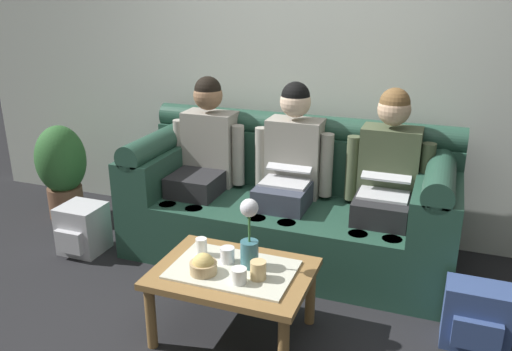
{
  "coord_description": "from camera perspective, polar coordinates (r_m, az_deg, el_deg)",
  "views": [
    {
      "loc": [
        0.96,
        -2.08,
        1.8
      ],
      "look_at": [
        -0.09,
        0.75,
        0.72
      ],
      "focal_mm": 36.7,
      "sensor_mm": 36.0,
      "label": 1
    }
  ],
  "objects": [
    {
      "name": "ground_plane",
      "position": [
        2.92,
        -3.63,
        -18.47
      ],
      "size": [
        14.0,
        14.0,
        0.0
      ],
      "primitive_type": "plane",
      "color": "black"
    },
    {
      "name": "back_wall_patterned",
      "position": [
        3.92,
        6.34,
        14.43
      ],
      "size": [
        6.0,
        0.12,
        2.9
      ],
      "primitive_type": "cube",
      "color": "silver",
      "rests_on": "ground_plane"
    },
    {
      "name": "couch",
      "position": [
        3.68,
        3.64,
        -3.21
      ],
      "size": [
        2.22,
        0.88,
        0.96
      ],
      "color": "#234738",
      "rests_on": "ground_plane"
    },
    {
      "name": "person_left",
      "position": [
        3.8,
        -5.67,
        2.11
      ],
      "size": [
        0.56,
        0.67,
        1.22
      ],
      "color": "#232326",
      "rests_on": "ground_plane"
    },
    {
      "name": "person_middle",
      "position": [
        3.58,
        3.72,
        1.01
      ],
      "size": [
        0.56,
        0.67,
        1.22
      ],
      "color": "#383D4C",
      "rests_on": "ground_plane"
    },
    {
      "name": "person_right",
      "position": [
        3.46,
        14.05,
        -0.22
      ],
      "size": [
        0.56,
        0.67,
        1.22
      ],
      "color": "#232326",
      "rests_on": "ground_plane"
    },
    {
      "name": "coffee_table",
      "position": [
        2.84,
        -2.53,
        -11.17
      ],
      "size": [
        0.83,
        0.6,
        0.41
      ],
      "color": "olive",
      "rests_on": "ground_plane"
    },
    {
      "name": "flower_vase",
      "position": [
        2.74,
        -0.73,
        -6.64
      ],
      "size": [
        0.1,
        0.1,
        0.39
      ],
      "color": "#336672",
      "rests_on": "coffee_table"
    },
    {
      "name": "snack_bowl",
      "position": [
        2.75,
        -5.76,
        -9.74
      ],
      "size": [
        0.14,
        0.14,
        0.12
      ],
      "color": "tan",
      "rests_on": "coffee_table"
    },
    {
      "name": "cup_near_left",
      "position": [
        2.66,
        -1.87,
        -10.86
      ],
      "size": [
        0.08,
        0.08,
        0.08
      ],
      "primitive_type": "cylinder",
      "color": "white",
      "rests_on": "coffee_table"
    },
    {
      "name": "cup_near_right",
      "position": [
        2.69,
        0.24,
        -10.27
      ],
      "size": [
        0.08,
        0.08,
        0.1
      ],
      "primitive_type": "cylinder",
      "color": "#DBB77A",
      "rests_on": "coffee_table"
    },
    {
      "name": "cup_far_center",
      "position": [
        2.85,
        -3.14,
        -8.62
      ],
      "size": [
        0.08,
        0.08,
        0.08
      ],
      "primitive_type": "cylinder",
      "color": "silver",
      "rests_on": "coffee_table"
    },
    {
      "name": "cup_far_left",
      "position": [
        2.93,
        -5.97,
        -7.72
      ],
      "size": [
        0.06,
        0.06,
        0.1
      ],
      "primitive_type": "cylinder",
      "color": "white",
      "rests_on": "coffee_table"
    },
    {
      "name": "backpack_left",
      "position": [
        3.98,
        -18.4,
        -5.56
      ],
      "size": [
        0.29,
        0.32,
        0.35
      ],
      "color": "#B7B7BC",
      "rests_on": "ground_plane"
    },
    {
      "name": "backpack_right",
      "position": [
        3.07,
        22.95,
        -14.07
      ],
      "size": [
        0.34,
        0.25,
        0.36
      ],
      "color": "#33477A",
      "rests_on": "ground_plane"
    },
    {
      "name": "potted_plant",
      "position": [
        4.54,
        -20.42,
        0.84
      ],
      "size": [
        0.4,
        0.4,
        0.78
      ],
      "color": "brown",
      "rests_on": "ground_plane"
    }
  ]
}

